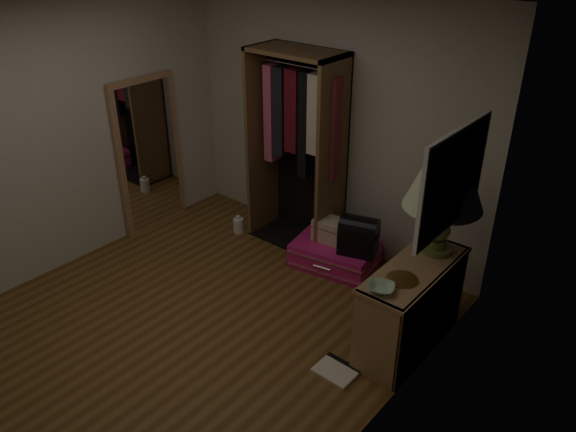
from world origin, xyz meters
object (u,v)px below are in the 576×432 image
Objects in this scene: black_bag at (359,234)px; table_lamp at (445,187)px; console_bookshelf at (413,303)px; train_case at (331,230)px; white_jug at (239,225)px; floor_mirror at (149,155)px; pink_suitcase at (335,254)px; open_wardrobe at (300,134)px.

black_bag is 1.27m from table_lamp.
console_bookshelf reaches higher than train_case.
train_case reaches higher than white_jug.
pink_suitcase is at bearing 16.07° from floor_mirror.
floor_mirror is at bearing -174.13° from pink_suitcase.
table_lamp is at bearing -2.91° from white_jug.
white_jug is at bearing 170.05° from console_bookshelf.
black_bag is at bearing -11.78° from pink_suitcase.
open_wardrobe reaches higher than console_bookshelf.
pink_suitcase is at bearing 6.94° from white_jug.
train_case is 1.76× the size of white_jug.
console_bookshelf is 3.11× the size of train_case.
floor_mirror is 1.86× the size of pink_suitcase.
open_wardrobe is 1.71m from floor_mirror.
pink_suitcase is 4.47× the size of white_jug.
black_bag reaches higher than pink_suitcase.
console_bookshelf is at bearing -31.23° from train_case.
open_wardrobe is 1.01m from train_case.
black_bag is 0.54× the size of table_lamp.
black_bag is (0.34, -0.03, 0.09)m from train_case.
train_case is at bearing 166.89° from table_lamp.
white_jug is at bearing -152.51° from open_wardrobe.
console_bookshelf reaches higher than black_bag.
train_case reaches higher than pink_suitcase.
open_wardrobe reaches higher than black_bag.
white_jug is (0.87, 0.45, -0.76)m from floor_mirror.
pink_suitcase is (0.60, -0.17, -1.08)m from open_wardrobe.
black_bag is (-0.89, 0.56, 0.06)m from console_bookshelf.
open_wardrobe is 2.64× the size of table_lamp.
floor_mirror is 1.24m from white_jug.
pink_suitcase is at bearing 166.95° from table_lamp.
train_case is at bearing 17.12° from floor_mirror.
table_lamp is 3.80× the size of white_jug.
floor_mirror is 2.19× the size of table_lamp.
floor_mirror reaches higher than black_bag.
black_bag is 1.54m from white_jug.
open_wardrobe reaches higher than pink_suitcase.
black_bag is (0.27, -0.01, 0.33)m from pink_suitcase.
floor_mirror is 4.09× the size of black_bag.
console_bookshelf is at bearing -9.95° from white_jug.
train_case is at bearing -16.03° from open_wardrobe.
pink_suitcase is 1.69m from table_lamp.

